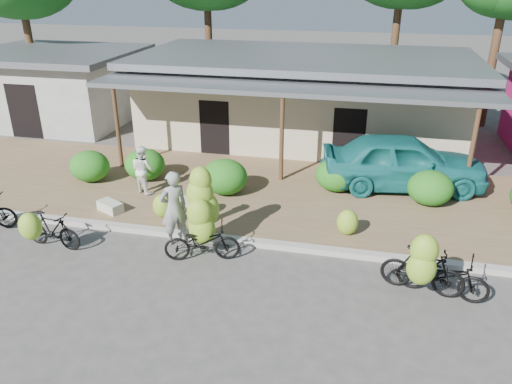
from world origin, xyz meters
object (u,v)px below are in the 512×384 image
bike_far_right (443,275)px  vendor (174,208)px  sack_far (110,206)px  sack_near (177,203)px  teal_van (403,162)px  bystander (143,169)px  bike_left (48,229)px  bike_center (202,222)px  bike_right (423,268)px

bike_far_right → vendor: vendor is taller
sack_far → bike_far_right: bearing=-12.5°
sack_near → teal_van: bearing=25.3°
bike_far_right → bystander: bystander is taller
bike_left → bike_center: bearing=-73.8°
sack_far → sack_near: bearing=19.2°
bike_right → sack_far: size_ratio=2.42×
bike_right → bystander: bearing=77.3°
bike_right → sack_near: bearing=79.0°
sack_near → bike_far_right: bearing=-20.1°
sack_far → vendor: vendor is taller
bike_right → bike_far_right: bearing=-60.7°
sack_far → vendor: (2.37, -1.06, 0.71)m
bike_left → sack_far: bearing=-8.0°
bike_far_right → sack_near: bearing=82.0°
sack_near → bystander: bearing=148.6°
teal_van → sack_far: bearing=105.1°
bike_left → teal_van: bearing=-50.4°
bike_far_right → bike_center: bearing=96.8°
bike_center → sack_near: bearing=20.0°
sack_near → teal_van: size_ratio=0.17×
sack_near → sack_far: bearing=-160.8°
bike_far_right → sack_far: 8.88m
bike_left → bike_far_right: (9.19, 0.16, -0.07)m
vendor → teal_van: bearing=176.0°
bike_right → bystander: 8.58m
bike_far_right → teal_van: (-0.65, 5.49, 0.47)m
teal_van → vendor: bearing=120.4°
bike_right → teal_van: 5.64m
vendor → bystander: bearing=-95.0°
sack_far → teal_van: (8.02, 3.57, 0.71)m
bike_left → vendor: 3.09m
bike_left → bystander: (0.91, 3.52, 0.30)m
bike_far_right → teal_van: size_ratio=0.40×
sack_far → bike_center: bearing=-23.9°
bike_center → bike_far_right: bike_center is taller
bike_left → sack_near: bike_left is taller
bike_right → vendor: 5.94m
bike_right → vendor: (-5.85, 1.00, 0.26)m
bike_right → teal_van: bearing=13.4°
bike_far_right → sack_near: 7.37m
bike_right → sack_far: bearing=87.3°
bike_left → sack_far: 2.16m
bike_right → teal_van: teal_van is taller
sack_far → bystander: 1.61m
bike_center → bike_right: bearing=-113.0°
bike_right → bike_far_right: 0.52m
bike_far_right → bike_left: bearing=103.0°
vendor → teal_van: 7.31m
bystander → vendor: bearing=155.3°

